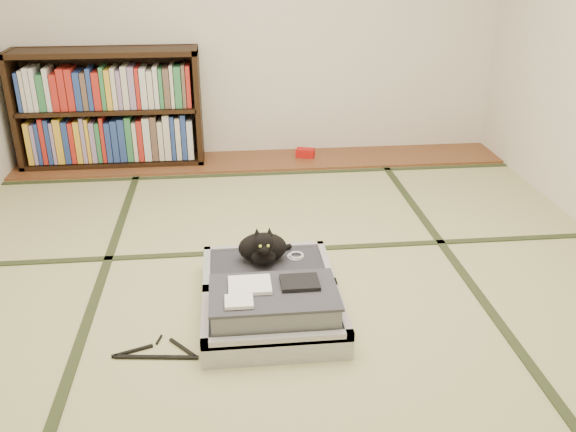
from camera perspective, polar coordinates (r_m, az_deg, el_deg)
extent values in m
plane|color=tan|center=(3.31, -0.23, -6.50)|extent=(4.50, 4.50, 0.00)
cube|color=brown|center=(5.12, -2.50, 5.20)|extent=(4.00, 0.50, 0.02)
cube|color=red|center=(5.17, 1.63, 5.93)|extent=(0.17, 0.13, 0.07)
plane|color=silver|center=(5.10, -2.94, 18.86)|extent=(4.00, 0.00, 4.00)
plane|color=silver|center=(0.82, 16.37, -15.44)|extent=(4.00, 0.00, 4.00)
cube|color=#2D381E|center=(3.37, -17.52, -7.06)|extent=(0.05, 4.50, 0.01)
cube|color=#2D381E|center=(3.54, 16.18, -5.31)|extent=(0.05, 4.50, 0.01)
cube|color=#2D381E|center=(3.66, -0.86, -3.22)|extent=(4.00, 0.05, 0.01)
cube|color=#2D381E|center=(4.84, -2.26, 3.96)|extent=(4.00, 0.05, 0.01)
cube|color=black|center=(5.30, -23.95, 8.99)|extent=(0.04, 0.33, 0.93)
cube|color=black|center=(5.05, -8.39, 10.15)|extent=(0.04, 0.33, 0.93)
cube|color=black|center=(5.25, -15.81, 5.01)|extent=(1.45, 0.33, 0.04)
cube|color=black|center=(5.04, -16.98, 14.47)|extent=(1.45, 0.33, 0.04)
cube|color=black|center=(5.13, -16.37, 9.62)|extent=(1.39, 0.33, 0.03)
cube|color=black|center=(5.28, -16.11, 10.08)|extent=(1.45, 0.02, 0.93)
cube|color=gray|center=(5.17, -16.12, 7.23)|extent=(1.30, 0.23, 0.39)
cube|color=gray|center=(5.06, -16.67, 11.63)|extent=(1.30, 0.23, 0.35)
cube|color=#BCBBC1|center=(2.90, -1.31, -10.15)|extent=(0.67, 0.45, 0.12)
cube|color=#303038|center=(2.88, -1.31, -9.65)|extent=(0.60, 0.38, 0.09)
cube|color=#BCBBC1|center=(2.70, -0.95, -11.54)|extent=(0.67, 0.04, 0.04)
cube|color=#BCBBC1|center=(3.04, -1.64, -6.97)|extent=(0.67, 0.04, 0.04)
cube|color=#BCBBC1|center=(2.86, -7.75, -9.41)|extent=(0.04, 0.45, 0.04)
cube|color=#BCBBC1|center=(2.90, 5.01, -8.72)|extent=(0.04, 0.45, 0.04)
cube|color=#BCBBC1|center=(3.28, -1.96, -5.70)|extent=(0.67, 0.45, 0.12)
cube|color=#303038|center=(3.26, -1.97, -5.24)|extent=(0.60, 0.38, 0.09)
cube|color=#BCBBC1|center=(3.07, -1.70, -6.63)|extent=(0.67, 0.04, 0.04)
cube|color=#BCBBC1|center=(3.42, -2.23, -3.07)|extent=(0.67, 0.04, 0.04)
cube|color=#BCBBC1|center=(3.24, -7.60, -5.00)|extent=(0.04, 0.45, 0.04)
cube|color=#BCBBC1|center=(3.28, 3.58, -4.46)|extent=(0.04, 0.45, 0.04)
cylinder|color=black|center=(3.05, -1.67, -6.73)|extent=(0.60, 0.02, 0.02)
cube|color=gray|center=(2.84, -1.33, -8.29)|extent=(0.57, 0.35, 0.12)
cube|color=#3D3D45|center=(2.80, -1.34, -7.14)|extent=(0.59, 0.37, 0.01)
cube|color=white|center=(2.82, -3.60, -6.47)|extent=(0.20, 0.16, 0.02)
cube|color=black|center=(2.84, 1.11, -6.23)|extent=(0.18, 0.14, 0.02)
cube|color=white|center=(2.71, -4.61, -7.98)|extent=(0.13, 0.11, 0.02)
cube|color=white|center=(2.72, -5.16, -12.82)|extent=(0.05, 0.01, 0.04)
cube|color=white|center=(2.73, -2.84, -12.91)|extent=(0.04, 0.01, 0.03)
cube|color=orange|center=(2.75, 3.84, -12.29)|extent=(0.04, 0.01, 0.03)
cube|color=#197F33|center=(2.73, 2.52, -12.10)|extent=(0.04, 0.01, 0.03)
ellipsoid|color=black|center=(3.25, -2.40, -2.96)|extent=(0.26, 0.17, 0.16)
ellipsoid|color=black|center=(3.19, -2.30, -3.88)|extent=(0.13, 0.09, 0.09)
ellipsoid|color=black|center=(3.12, -2.30, -2.53)|extent=(0.11, 0.10, 0.11)
sphere|color=black|center=(3.09, -2.24, -3.20)|extent=(0.05, 0.05, 0.05)
cone|color=black|center=(3.11, -2.93, -1.52)|extent=(0.04, 0.05, 0.05)
cone|color=black|center=(3.11, -1.75, -1.47)|extent=(0.04, 0.05, 0.05)
sphere|color=#A5BF33|center=(3.07, -2.60, -2.84)|extent=(0.02, 0.02, 0.02)
sphere|color=#A5BF33|center=(3.08, -1.87, -2.81)|extent=(0.02, 0.02, 0.02)
cylinder|color=black|center=(3.35, -0.94, -3.14)|extent=(0.16, 0.09, 0.03)
torus|color=white|center=(3.31, 0.70, -3.80)|extent=(0.09, 0.09, 0.01)
torus|color=white|center=(3.30, 0.79, -3.67)|extent=(0.08, 0.08, 0.01)
cube|color=black|center=(2.85, -12.21, -12.78)|extent=(0.38, 0.06, 0.01)
cube|color=black|center=(2.91, -14.36, -12.14)|extent=(0.18, 0.08, 0.01)
cube|color=black|center=(2.88, -9.83, -12.05)|extent=(0.13, 0.15, 0.01)
cylinder|color=black|center=(2.95, -11.97, -11.24)|extent=(0.03, 0.07, 0.01)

